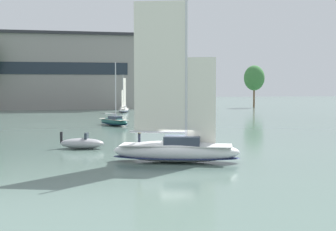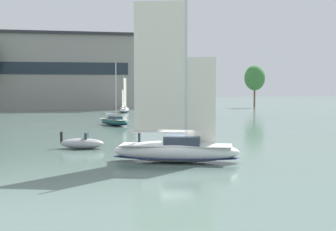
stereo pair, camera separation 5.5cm
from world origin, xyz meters
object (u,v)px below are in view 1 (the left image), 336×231
Objects in this scene: sailboat_moored_near_marina at (124,109)px; sailboat_moored_mid_channel at (114,121)px; tree_shore_right at (254,78)px; motor_tender at (82,143)px; sailboat_main at (176,148)px.

sailboat_moored_mid_channel is at bearing -98.91° from sailboat_moored_near_marina.
tree_shore_right is 1.22× the size of sailboat_moored_mid_channel.
motor_tender is (-5.29, -24.84, -0.12)m from sailboat_moored_mid_channel.
motor_tender is at bearing 126.86° from sailboat_main.
tree_shore_right is 40.51m from sailboat_moored_near_marina.
sailboat_moored_near_marina is at bearing 86.92° from sailboat_main.
tree_shore_right reaches higher than sailboat_moored_mid_channel.
sailboat_main is 1.63× the size of sailboat_moored_near_marina.
sailboat_moored_mid_channel is at bearing -130.65° from tree_shore_right.
sailboat_moored_near_marina is 1.89× the size of motor_tender.
sailboat_moored_near_marina is at bearing 81.09° from sailboat_moored_mid_channel.
motor_tender is at bearing -122.66° from tree_shore_right.
sailboat_moored_mid_channel is (-42.00, -48.92, -7.25)m from tree_shore_right.
sailboat_moored_near_marina is 59.26m from motor_tender.
tree_shore_right is 87.93m from motor_tender.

